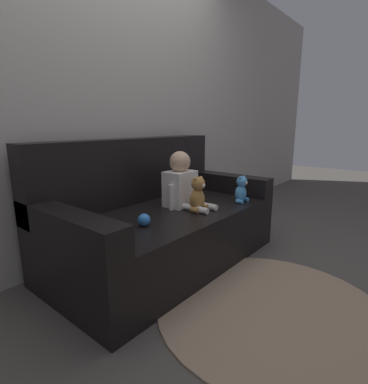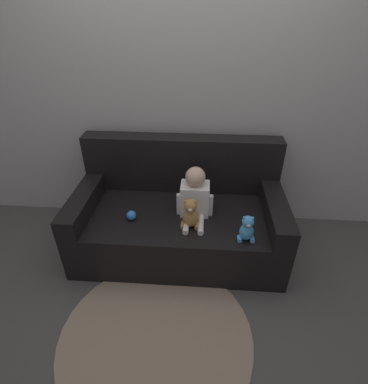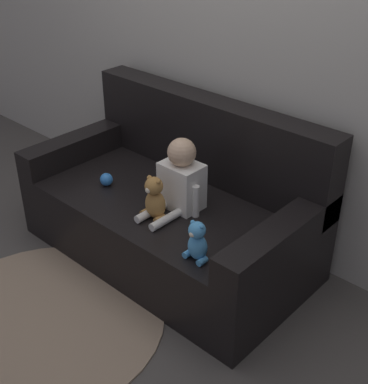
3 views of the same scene
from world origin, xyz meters
name	(u,v)px [view 1 (image 1 of 3)]	position (x,y,z in m)	size (l,w,h in m)	color
ground_plane	(167,261)	(0.00, 0.00, 0.00)	(12.00, 12.00, 0.00)	#4C4742
wall_back	(114,87)	(0.00, 0.53, 1.30)	(8.00, 0.05, 2.60)	#ADA89E
couch	(160,221)	(0.00, 0.07, 0.31)	(1.71, 0.90, 0.91)	black
person_baby	(181,183)	(0.13, -0.03, 0.59)	(0.29, 0.38, 0.41)	white
teddy_bear_brown	(198,195)	(0.11, -0.21, 0.53)	(0.15, 0.11, 0.25)	#AD7A3D
plush_toy_side	(241,190)	(0.52, -0.33, 0.51)	(0.12, 0.10, 0.21)	#4C9EDB
toy_ball	(144,220)	(-0.36, -0.15, 0.45)	(0.08, 0.08, 0.08)	#337FDB
floor_rug	(270,308)	(-0.08, -0.86, 0.01)	(1.28, 1.28, 0.01)	gray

